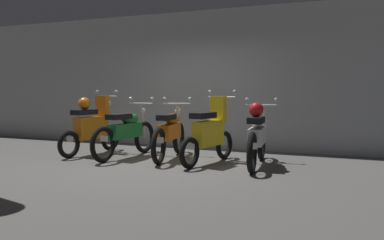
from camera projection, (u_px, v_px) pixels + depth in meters
ground_plane at (153, 165)px, 7.06m from camera, size 80.00×80.00×0.00m
back_wall at (204, 80)px, 9.21m from camera, size 16.00×0.30×3.03m
motorbike_slot_0 at (91, 126)px, 8.20m from camera, size 0.59×1.68×1.29m
motorbike_slot_1 at (126, 132)px, 7.82m from camera, size 0.59×1.95×1.15m
motorbike_slot_2 at (170, 132)px, 7.66m from camera, size 0.58×1.94×1.15m
motorbike_slot_3 at (209, 133)px, 7.16m from camera, size 0.59×1.67×1.29m
motorbike_slot_4 at (257, 135)px, 6.91m from camera, size 0.59×1.95×1.15m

